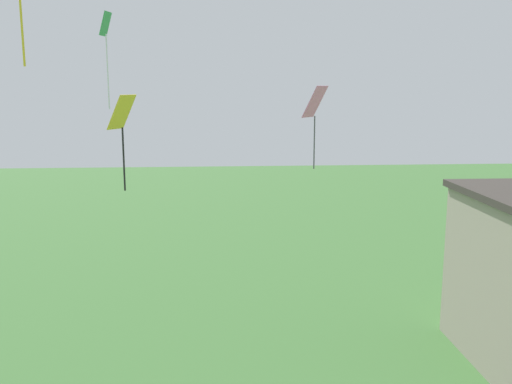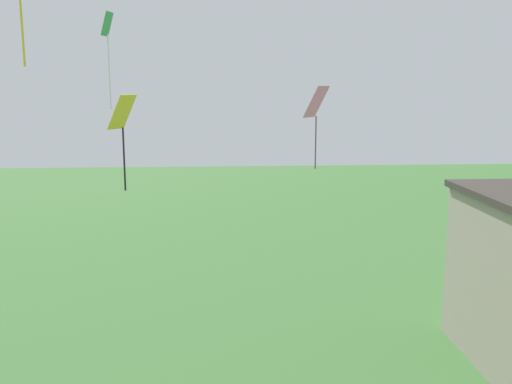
{
  "view_description": "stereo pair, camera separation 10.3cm",
  "coord_description": "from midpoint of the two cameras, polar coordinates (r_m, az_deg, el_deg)",
  "views": [
    {
      "loc": [
        -1.03,
        -6.12,
        9.14
      ],
      "look_at": [
        0.0,
        8.55,
        6.42
      ],
      "focal_mm": 40.0,
      "sensor_mm": 36.0,
      "label": 1
    },
    {
      "loc": [
        -0.93,
        -6.13,
        9.14
      ],
      "look_at": [
        0.0,
        8.55,
        6.42
      ],
      "focal_mm": 40.0,
      "sensor_mm": 36.0,
      "label": 2
    }
  ],
  "objects": [
    {
      "name": "kite_yellow_diamond",
      "position": [
        16.0,
        -13.02,
        6.79
      ],
      "size": [
        0.77,
        0.89,
        2.63
      ],
      "color": "yellow"
    },
    {
      "name": "kite_pink_diamond",
      "position": [
        22.4,
        6.18,
        8.31
      ],
      "size": [
        1.11,
        1.18,
        3.22
      ],
      "color": "pink"
    },
    {
      "name": "kite_green_diamond",
      "position": [
        22.86,
        -14.46,
        14.35
      ],
      "size": [
        0.42,
        0.7,
        3.6
      ],
      "color": "green"
    }
  ]
}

